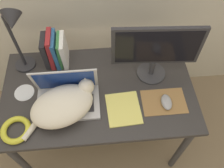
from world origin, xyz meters
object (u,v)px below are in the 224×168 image
(external_monitor, at_px, (156,50))
(computer_mouse, at_px, (166,102))
(laptop, at_px, (67,97))
(cat, at_px, (64,105))
(cable_coil, at_px, (16,130))
(book_row, at_px, (55,50))
(notepad, at_px, (124,109))
(cd_disc, at_px, (24,93))
(desk_lamp, at_px, (15,32))

(external_monitor, xyz_separation_m, computer_mouse, (0.05, -0.23, -0.20))
(laptop, distance_m, computer_mouse, 0.58)
(cat, height_order, cable_coil, cat)
(book_row, height_order, cable_coil, book_row)
(laptop, height_order, book_row, laptop)
(external_monitor, height_order, notepad, external_monitor)
(external_monitor, distance_m, book_row, 0.63)
(laptop, height_order, computer_mouse, laptop)
(external_monitor, relative_size, computer_mouse, 4.86)
(computer_mouse, relative_size, book_row, 0.45)
(laptop, relative_size, book_row, 1.57)
(laptop, relative_size, cable_coil, 2.20)
(notepad, distance_m, cd_disc, 0.61)
(external_monitor, distance_m, computer_mouse, 0.31)
(computer_mouse, bearing_deg, cat, 179.59)
(cd_disc, bearing_deg, book_row, 50.42)
(cat, height_order, book_row, book_row)
(cable_coil, relative_size, cd_disc, 1.38)
(book_row, bearing_deg, cable_coil, -112.96)
(cat, distance_m, desk_lamp, 0.48)
(cat, xyz_separation_m, computer_mouse, (0.59, -0.00, -0.05))
(external_monitor, relative_size, cd_disc, 4.25)
(computer_mouse, distance_m, cable_coil, 0.86)
(desk_lamp, bearing_deg, cat, -55.40)
(laptop, xyz_separation_m, notepad, (0.32, -0.09, -0.04))
(computer_mouse, bearing_deg, cd_disc, 169.79)
(desk_lamp, xyz_separation_m, notepad, (0.57, -0.35, -0.32))
(computer_mouse, height_order, cd_disc, computer_mouse)
(laptop, xyz_separation_m, desk_lamp, (-0.25, 0.27, 0.27))
(laptop, relative_size, notepad, 1.61)
(book_row, xyz_separation_m, cd_disc, (-0.19, -0.23, -0.10))
(external_monitor, relative_size, cable_coil, 3.08)
(computer_mouse, xyz_separation_m, book_row, (-0.65, 0.39, 0.09))
(computer_mouse, xyz_separation_m, cd_disc, (-0.84, 0.15, -0.02))
(external_monitor, bearing_deg, laptop, -163.40)
(computer_mouse, height_order, cable_coil, computer_mouse)
(external_monitor, distance_m, cd_disc, 0.83)
(cat, relative_size, external_monitor, 0.86)
(book_row, relative_size, desk_lamp, 0.49)
(laptop, height_order, notepad, laptop)
(cable_coil, bearing_deg, external_monitor, 22.07)
(cat, height_order, desk_lamp, desk_lamp)
(book_row, distance_m, desk_lamp, 0.28)
(computer_mouse, distance_m, cd_disc, 0.86)
(cable_coil, bearing_deg, desk_lamp, 85.81)
(book_row, relative_size, cd_disc, 1.93)
(laptop, bearing_deg, notepad, -15.00)
(laptop, relative_size, external_monitor, 0.72)
(book_row, xyz_separation_m, desk_lamp, (-0.17, -0.05, 0.21))
(desk_lamp, height_order, notepad, desk_lamp)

